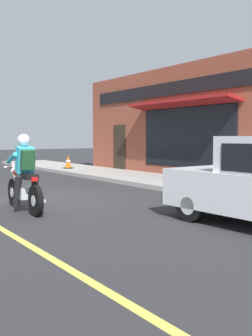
% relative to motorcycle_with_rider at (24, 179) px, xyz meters
% --- Properties ---
extents(ground_plane, '(80.00, 80.00, 0.00)m').
position_rel_motorcycle_with_rider_xyz_m(ground_plane, '(0.87, 1.07, -0.68)').
color(ground_plane, '#2B2B2D').
extents(sidewalk_curb, '(2.60, 22.00, 0.14)m').
position_rel_motorcycle_with_rider_xyz_m(sidewalk_curb, '(5.64, 4.07, -0.61)').
color(sidewalk_curb, '#9E9B93').
rests_on(sidewalk_curb, ground).
extents(storefront_building, '(1.25, 10.50, 4.20)m').
position_rel_motorcycle_with_rider_xyz_m(storefront_building, '(7.17, 3.64, 1.43)').
color(storefront_building, brown).
rests_on(storefront_building, ground).
extents(motorcycle_with_rider, '(0.56, 2.02, 1.62)m').
position_rel_motorcycle_with_rider_xyz_m(motorcycle_with_rider, '(0.00, 0.00, 0.00)').
color(motorcycle_with_rider, black).
rests_on(motorcycle_with_rider, ground).
extents(traffic_cone, '(0.36, 0.36, 0.60)m').
position_rel_motorcycle_with_rider_xyz_m(traffic_cone, '(5.16, 8.14, -0.25)').
color(traffic_cone, black).
rests_on(traffic_cone, sidewalk_curb).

